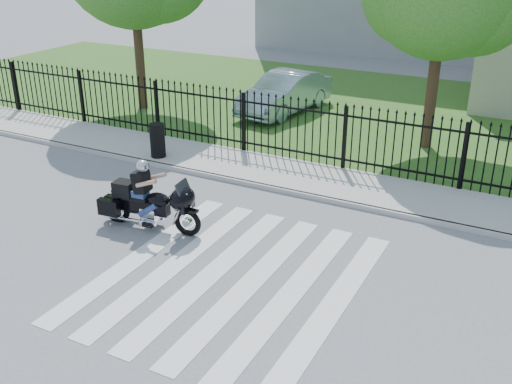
% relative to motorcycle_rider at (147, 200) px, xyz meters
% --- Properties ---
extents(ground, '(120.00, 120.00, 0.00)m').
position_rel_motorcycle_rider_xyz_m(ground, '(2.61, -0.99, -0.65)').
color(ground, slate).
rests_on(ground, ground).
extents(crosswalk, '(5.00, 5.50, 0.01)m').
position_rel_motorcycle_rider_xyz_m(crosswalk, '(2.61, -0.99, -0.64)').
color(crosswalk, silver).
rests_on(crosswalk, ground).
extents(sidewalk, '(40.00, 2.00, 0.12)m').
position_rel_motorcycle_rider_xyz_m(sidewalk, '(2.61, 4.01, -0.59)').
color(sidewalk, '#ADAAA3').
rests_on(sidewalk, ground).
extents(curb, '(40.00, 0.12, 0.12)m').
position_rel_motorcycle_rider_xyz_m(curb, '(2.61, 3.01, -0.59)').
color(curb, '#ADAAA3').
rests_on(curb, ground).
extents(grass_strip, '(40.00, 12.00, 0.02)m').
position_rel_motorcycle_rider_xyz_m(grass_strip, '(2.61, 11.01, -0.64)').
color(grass_strip, '#315A1F').
rests_on(grass_strip, ground).
extents(iron_fence, '(26.00, 0.04, 1.80)m').
position_rel_motorcycle_rider_xyz_m(iron_fence, '(2.61, 5.01, 0.25)').
color(iron_fence, black).
rests_on(iron_fence, ground).
extents(motorcycle_rider, '(2.40, 0.88, 1.59)m').
position_rel_motorcycle_rider_xyz_m(motorcycle_rider, '(0.00, 0.00, 0.00)').
color(motorcycle_rider, black).
rests_on(motorcycle_rider, ground).
extents(parked_car, '(2.02, 4.33, 1.37)m').
position_rel_motorcycle_rider_xyz_m(parked_car, '(-1.13, 9.35, 0.06)').
color(parked_car, '#8DA5B1').
rests_on(parked_car, grass_strip).
extents(litter_bin, '(0.44, 0.44, 0.94)m').
position_rel_motorcycle_rider_xyz_m(litter_bin, '(-2.25, 3.44, -0.06)').
color(litter_bin, black).
rests_on(litter_bin, sidewalk).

